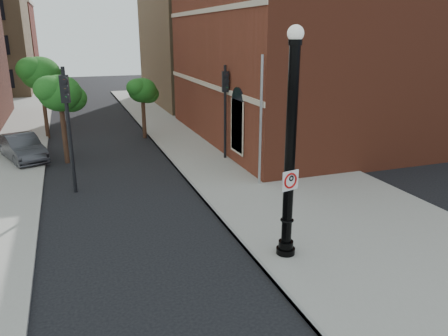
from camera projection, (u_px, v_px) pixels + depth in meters
name	position (u px, v px, depth m)	size (l,w,h in m)	color
ground	(189.00, 275.00, 11.96)	(120.00, 120.00, 0.00)	black
sidewalk_right	(249.00, 158.00, 22.86)	(8.00, 60.00, 0.12)	gray
curb_edge	(175.00, 165.00, 21.59)	(0.10, 60.00, 0.14)	gray
brick_wall_building	(370.00, 34.00, 27.85)	(22.30, 16.30, 12.50)	brown
bg_building_tan_b	(265.00, 26.00, 42.01)	(22.00, 14.00, 14.00)	#90724F
lamppost	(290.00, 159.00, 12.01)	(0.55, 0.55, 6.55)	black
no_parking_sign	(290.00, 180.00, 12.02)	(0.56, 0.16, 0.57)	white
parked_car	(22.00, 148.00, 22.45)	(1.46, 4.17, 1.38)	#2F2F34
traffic_signal_left	(67.00, 110.00, 17.14)	(0.37, 0.44, 5.11)	black
traffic_signal_right	(225.00, 97.00, 21.79)	(0.34, 0.41, 4.83)	black
utility_pole	(261.00, 123.00, 18.06)	(0.11, 0.11, 5.52)	#999999
street_tree_a	(61.00, 94.00, 21.24)	(2.45, 2.22, 4.42)	#331E14
street_tree_b	(41.00, 74.00, 26.37)	(2.77, 2.51, 4.99)	#331E14
street_tree_c	(143.00, 91.00, 26.69)	(2.07, 1.87, 3.72)	#331E14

